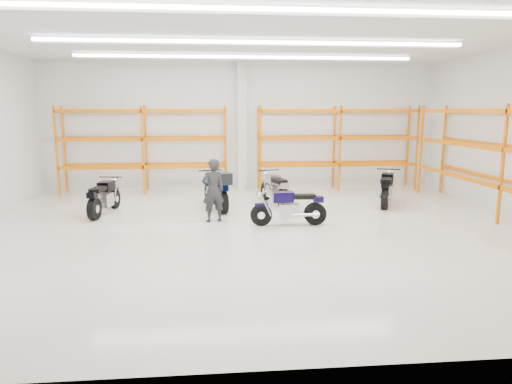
{
  "coord_description": "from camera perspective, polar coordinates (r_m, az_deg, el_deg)",
  "views": [
    {
      "loc": [
        -0.99,
        -10.56,
        2.82
      ],
      "look_at": [
        0.02,
        0.5,
        0.84
      ],
      "focal_mm": 32.0,
      "sensor_mm": 36.0,
      "label": 1
    }
  ],
  "objects": [
    {
      "name": "ground",
      "position": [
        10.98,
        0.13,
        -4.77
      ],
      "size": [
        14.0,
        14.0,
        0.0
      ],
      "primitive_type": "plane",
      "color": "beige",
      "rests_on": "ground"
    },
    {
      "name": "room_shell",
      "position": [
        10.64,
        0.13,
        12.6
      ],
      "size": [
        14.02,
        12.02,
        4.51
      ],
      "color": "white",
      "rests_on": "ground"
    },
    {
      "name": "motorcycle_main",
      "position": [
        11.37,
        4.52,
        -2.0
      ],
      "size": [
        1.91,
        0.63,
        0.94
      ],
      "color": "black",
      "rests_on": "ground"
    },
    {
      "name": "motorcycle_back_a",
      "position": [
        13.17,
        -18.54,
        -0.74
      ],
      "size": [
        0.73,
        1.99,
        0.98
      ],
      "color": "black",
      "rests_on": "ground"
    },
    {
      "name": "motorcycle_back_b",
      "position": [
        13.16,
        -4.92,
        0.19
      ],
      "size": [
        0.96,
        2.25,
        1.17
      ],
      "color": "black",
      "rests_on": "ground"
    },
    {
      "name": "motorcycle_back_c",
      "position": [
        13.8,
        2.42,
        0.31
      ],
      "size": [
        0.79,
        2.02,
        1.01
      ],
      "color": "black",
      "rests_on": "ground"
    },
    {
      "name": "motorcycle_back_d",
      "position": [
        14.29,
        15.99,
        0.34
      ],
      "size": [
        1.06,
        1.99,
        1.04
      ],
      "color": "black",
      "rests_on": "ground"
    },
    {
      "name": "standing_man",
      "position": [
        11.69,
        -5.39,
        0.19
      ],
      "size": [
        0.69,
        0.56,
        1.63
      ],
      "primitive_type": "imported",
      "rotation": [
        0.0,
        0.0,
        3.48
      ],
      "color": "black",
      "rests_on": "ground"
    },
    {
      "name": "structural_column",
      "position": [
        16.42,
        -1.79,
        8.13
      ],
      "size": [
        0.32,
        0.32,
        4.5
      ],
      "primitive_type": "cube",
      "color": "white",
      "rests_on": "ground"
    },
    {
      "name": "pallet_racking_back_left",
      "position": [
        16.25,
        -13.83,
        6.18
      ],
      "size": [
        5.67,
        0.87,
        3.0
      ],
      "color": "#DE5F00",
      "rests_on": "ground"
    },
    {
      "name": "pallet_racking_back_right",
      "position": [
        16.66,
        10.12,
        6.41
      ],
      "size": [
        5.67,
        0.87,
        3.0
      ],
      "color": "#DE5F00",
      "rests_on": "ground"
    }
  ]
}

